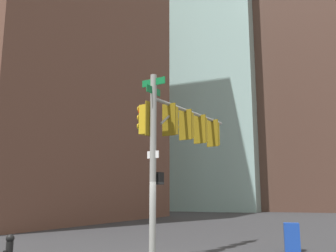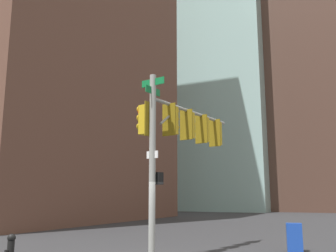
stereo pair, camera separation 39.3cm
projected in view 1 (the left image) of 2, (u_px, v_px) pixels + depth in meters
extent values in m
cylinder|color=gray|center=(153.00, 165.00, 12.33)|extent=(0.21, 0.21, 6.09)
cylinder|color=gray|center=(192.00, 113.00, 14.92)|extent=(5.24, 0.97, 0.12)
cylinder|color=gray|center=(169.00, 116.00, 13.44)|extent=(1.04, 0.25, 0.75)
cube|color=#0F6B33|center=(154.00, 82.00, 12.84)|extent=(0.18, 0.92, 0.24)
cube|color=#0F6B33|center=(154.00, 91.00, 12.79)|extent=(0.77, 0.15, 0.24)
cube|color=white|center=(153.00, 155.00, 12.39)|extent=(0.10, 0.45, 0.24)
cube|color=gold|center=(172.00, 120.00, 13.58)|extent=(0.39, 0.39, 1.00)
cube|color=#775E0F|center=(169.00, 120.00, 13.43)|extent=(0.13, 0.54, 1.16)
sphere|color=red|center=(175.00, 113.00, 13.81)|extent=(0.20, 0.20, 0.20)
cylinder|color=gold|center=(176.00, 111.00, 13.88)|extent=(0.08, 0.23, 0.23)
sphere|color=#4C330A|center=(175.00, 121.00, 13.75)|extent=(0.20, 0.20, 0.20)
cylinder|color=gold|center=(176.00, 119.00, 13.82)|extent=(0.08, 0.23, 0.23)
sphere|color=#0A3819|center=(175.00, 130.00, 13.70)|extent=(0.20, 0.20, 0.20)
cylinder|color=gold|center=(176.00, 127.00, 13.77)|extent=(0.08, 0.23, 0.23)
cube|color=gold|center=(188.00, 125.00, 14.53)|extent=(0.39, 0.39, 1.00)
cube|color=#775E0F|center=(185.00, 125.00, 14.37)|extent=(0.13, 0.54, 1.16)
sphere|color=#470A07|center=(190.00, 119.00, 14.76)|extent=(0.20, 0.20, 0.20)
cylinder|color=gold|center=(191.00, 117.00, 14.83)|extent=(0.08, 0.23, 0.23)
sphere|color=#F29E0C|center=(190.00, 126.00, 14.70)|extent=(0.20, 0.20, 0.20)
cylinder|color=gold|center=(191.00, 124.00, 14.77)|extent=(0.08, 0.23, 0.23)
sphere|color=#0A3819|center=(191.00, 134.00, 14.64)|extent=(0.20, 0.20, 0.20)
cylinder|color=gold|center=(191.00, 132.00, 14.72)|extent=(0.08, 0.23, 0.23)
cube|color=gold|center=(202.00, 130.00, 15.48)|extent=(0.39, 0.39, 1.00)
cube|color=#775E0F|center=(200.00, 129.00, 15.32)|extent=(0.13, 0.54, 1.16)
sphere|color=#470A07|center=(204.00, 123.00, 15.70)|extent=(0.20, 0.20, 0.20)
cylinder|color=gold|center=(205.00, 122.00, 15.77)|extent=(0.08, 0.23, 0.23)
sphere|color=#F29E0C|center=(204.00, 131.00, 15.65)|extent=(0.20, 0.20, 0.20)
cylinder|color=gold|center=(205.00, 129.00, 15.72)|extent=(0.08, 0.23, 0.23)
sphere|color=#0A3819|center=(204.00, 138.00, 15.59)|extent=(0.20, 0.20, 0.20)
cylinder|color=gold|center=(205.00, 136.00, 15.66)|extent=(0.08, 0.23, 0.23)
cube|color=gold|center=(214.00, 134.00, 16.43)|extent=(0.39, 0.39, 1.00)
cube|color=#775E0F|center=(212.00, 133.00, 16.27)|extent=(0.13, 0.54, 1.16)
sphere|color=#470A07|center=(216.00, 128.00, 16.65)|extent=(0.20, 0.20, 0.20)
cylinder|color=gold|center=(217.00, 126.00, 16.72)|extent=(0.08, 0.23, 0.23)
sphere|color=#F29E0C|center=(216.00, 134.00, 16.60)|extent=(0.20, 0.20, 0.20)
cylinder|color=gold|center=(217.00, 133.00, 16.67)|extent=(0.08, 0.23, 0.23)
sphere|color=#0A3819|center=(217.00, 141.00, 16.54)|extent=(0.20, 0.20, 0.20)
cylinder|color=gold|center=(217.00, 139.00, 16.61)|extent=(0.08, 0.23, 0.23)
cube|color=gold|center=(146.00, 120.00, 12.77)|extent=(0.39, 0.39, 1.00)
cube|color=#775E0F|center=(150.00, 119.00, 12.67)|extent=(0.54, 0.13, 1.16)
sphere|color=red|center=(141.00, 112.00, 12.94)|extent=(0.20, 0.20, 0.20)
cylinder|color=gold|center=(140.00, 110.00, 12.99)|extent=(0.23, 0.08, 0.23)
sphere|color=#4C330A|center=(141.00, 120.00, 12.88)|extent=(0.20, 0.20, 0.20)
cylinder|color=gold|center=(139.00, 118.00, 12.93)|extent=(0.23, 0.08, 0.23)
sphere|color=#0A3819|center=(141.00, 129.00, 12.83)|extent=(0.20, 0.20, 0.20)
cylinder|color=gold|center=(139.00, 127.00, 12.88)|extent=(0.23, 0.08, 0.23)
cube|color=black|center=(157.00, 178.00, 12.46)|extent=(0.31, 0.40, 0.40)
cube|color=#EA5914|center=(160.00, 179.00, 12.57)|extent=(0.06, 0.25, 0.28)
cylinder|color=black|center=(9.00, 252.00, 11.84)|extent=(0.22, 0.22, 0.65)
sphere|color=black|center=(10.00, 238.00, 11.92)|extent=(0.26, 0.26, 0.26)
cylinder|color=black|center=(5.00, 252.00, 11.70)|extent=(0.10, 0.09, 0.09)
cube|color=#193FA5|center=(292.00, 237.00, 14.37)|extent=(0.53, 0.63, 1.05)
cube|color=brown|center=(25.00, 5.00, 38.46)|extent=(23.81, 21.65, 42.32)
cube|color=#4C3328|center=(296.00, 72.00, 63.16)|extent=(18.03, 14.82, 44.90)
cube|color=brown|center=(153.00, 100.00, 73.10)|extent=(17.90, 19.29, 40.75)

